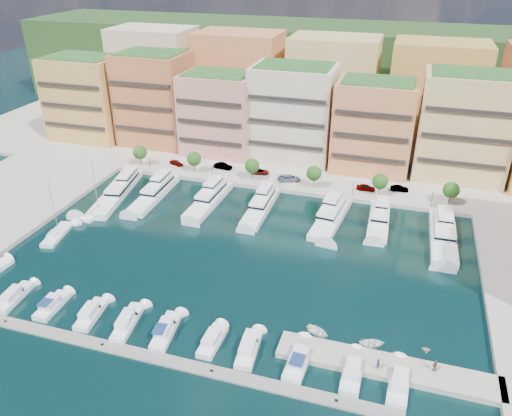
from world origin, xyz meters
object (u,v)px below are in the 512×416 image
object	(u,v)px
cruiser_5	(212,341)
car_3	(289,178)
cruiser_8	(352,372)
lamppost_1	(212,168)
cruiser_1	(52,305)
cruiser_9	(399,383)
cruiser_3	(127,322)
car_1	(223,166)
yacht_1	(156,192)
lamppost_3	(353,186)
cruiser_6	(249,349)
yacht_0	(118,190)
tender_3	(426,349)
car_5	(399,189)
cruiser_4	(166,331)
tree_4	(380,181)
tree_5	(451,190)
tree_1	(194,159)
cruiser_7	(299,361)
tree_0	(140,152)
car_4	(366,187)
lamppost_4	(432,196)
tender_2	(372,344)
sailboat_2	(98,212)
yacht_4	(331,216)
lamppost_0	(149,160)
cruiser_2	(91,314)
person_1	(435,365)
tree_3	(314,173)
person_0	(378,364)
yacht_6	(443,233)
yacht_5	(379,219)
car_0	(176,163)
sailboat_1	(57,235)
tree_2	(252,166)

from	to	relation	value
cruiser_5	car_3	xyz separation A→B (m)	(-2.64, 59.85, 1.28)
cruiser_8	lamppost_1	bearing A→B (deg)	127.89
cruiser_1	cruiser_9	bearing A→B (deg)	0.00
cruiser_8	cruiser_3	bearing A→B (deg)	-179.98
car_1	yacht_1	bearing A→B (deg)	155.95
lamppost_3	cruiser_6	distance (m)	56.48
yacht_0	tender_3	world-z (taller)	yacht_0
car_5	lamppost_1	bearing A→B (deg)	93.70
cruiser_4	car_1	distance (m)	63.73
cruiser_4	car_5	world-z (taller)	car_5
tree_4	tree_5	world-z (taller)	same
cruiser_6	car_1	distance (m)	67.99
tree_1	tree_5	world-z (taller)	same
yacht_0	cruiser_7	bearing A→B (deg)	-37.38
yacht_1	cruiser_9	distance (m)	74.32
cruiser_4	cruiser_5	xyz separation A→B (m)	(7.87, 0.04, -0.02)
car_5	yacht_0	bearing A→B (deg)	102.86
tree_0	car_4	distance (m)	60.82
lamppost_4	tender_2	world-z (taller)	lamppost_4
cruiser_1	lamppost_3	bearing A→B (deg)	52.31
cruiser_1	sailboat_2	bearing A→B (deg)	110.11
lamppost_4	yacht_4	world-z (taller)	yacht_4
car_3	yacht_1	bearing A→B (deg)	96.80
cruiser_7	car_4	xyz separation A→B (m)	(3.13, 60.19, 1.21)
yacht_0	car_1	world-z (taller)	yacht_0
tree_5	car_5	bearing A→B (deg)	160.75
cruiser_8	lamppost_0	bearing A→B (deg)	137.75
cruiser_2	cruiser_5	xyz separation A→B (m)	(21.48, 0.01, 0.00)
cruiser_7	tender_3	size ratio (longest dim) A/B	6.49
yacht_4	cruiser_5	xyz separation A→B (m)	(-10.93, -44.34, -0.54)
person_1	cruiser_6	bearing A→B (deg)	10.61
lamppost_1	yacht_4	xyz separation A→B (m)	(32.88, -11.44, -2.73)
yacht_0	cruiser_7	size ratio (longest dim) A/B	2.94
tree_3	person_0	world-z (taller)	tree_3
tree_5	cruiser_8	world-z (taller)	tree_5
lamppost_1	tree_5	bearing A→B (deg)	2.27
lamppost_3	car_5	xyz separation A→B (m)	(10.64, 6.27, -2.11)
lamppost_0	car_1	xyz separation A→B (m)	(18.45, 6.43, -2.00)
yacht_6	yacht_5	bearing A→B (deg)	169.27
lamppost_3	car_0	bearing A→B (deg)	174.05
lamppost_1	car_1	size ratio (longest dim) A/B	0.84
yacht_0	sailboat_2	world-z (taller)	sailboat_2
lamppost_3	sailboat_1	world-z (taller)	sailboat_1
yacht_0	cruiser_4	size ratio (longest dim) A/B	2.88
cruiser_5	car_0	size ratio (longest dim) A/B	1.76
cruiser_1	tender_2	distance (m)	53.11
cruiser_6	car_5	bearing A→B (deg)	73.13
tree_2	person_0	bearing A→B (deg)	-57.08
yacht_1	person_0	world-z (taller)	yacht_1
yacht_4	cruiser_7	size ratio (longest dim) A/B	2.35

